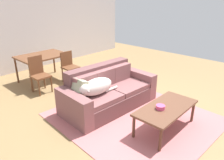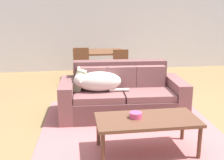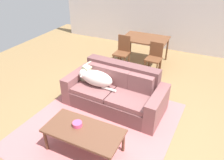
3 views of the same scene
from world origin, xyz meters
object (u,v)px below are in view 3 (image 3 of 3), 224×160
object	(u,v)px
dog_on_left_cushion	(95,78)
dining_chair_near_right	(154,57)
dining_table	(145,40)
bowl_on_coffee_table	(77,124)
dining_chair_near_left	(123,50)
couch	(116,92)
throw_pillow_by_left_arm	(88,71)
coffee_table	(84,132)

from	to	relation	value
dog_on_left_cushion	dining_chair_near_right	distance (m)	2.05
dining_table	dining_chair_near_right	bearing A→B (deg)	-50.95
dog_on_left_cushion	dining_chair_near_right	world-z (taller)	dining_chair_near_right
bowl_on_coffee_table	dining_chair_near_left	xyz separation A→B (m)	(-0.54, 3.13, 0.01)
couch	dining_chair_near_right	bearing A→B (deg)	83.30
dog_on_left_cushion	dining_table	world-z (taller)	dog_on_left_cushion
throw_pillow_by_left_arm	dining_chair_near_right	size ratio (longest dim) A/B	0.44
throw_pillow_by_left_arm	dining_chair_near_left	size ratio (longest dim) A/B	0.41
couch	dog_on_left_cushion	size ratio (longest dim) A/B	2.36
dog_on_left_cushion	dining_chair_near_right	size ratio (longest dim) A/B	1.06
bowl_on_coffee_table	dining_chair_near_right	distance (m)	3.18
dog_on_left_cushion	bowl_on_coffee_table	bearing A→B (deg)	-70.68
dining_table	dining_chair_near_left	xyz separation A→B (m)	(-0.46, -0.59, -0.18)
dog_on_left_cushion	throw_pillow_by_left_arm	xyz separation A→B (m)	(-0.28, 0.19, 0.00)
dining_chair_near_left	bowl_on_coffee_table	bearing A→B (deg)	-80.25
dog_on_left_cushion	throw_pillow_by_left_arm	bearing A→B (deg)	149.43
coffee_table	dining_table	distance (m)	3.78
dining_chair_near_right	dining_chair_near_left	bearing A→B (deg)	-175.99
coffee_table	dining_table	xyz separation A→B (m)	(-0.21, 3.76, 0.27)
throw_pillow_by_left_arm	dining_chair_near_left	bearing A→B (deg)	86.44
dining_table	throw_pillow_by_left_arm	bearing A→B (deg)	-103.93
dining_table	dining_chair_near_left	bearing A→B (deg)	-128.00
bowl_on_coffee_table	dining_table	xyz separation A→B (m)	(-0.08, 3.73, 0.19)
coffee_table	dining_chair_near_left	bearing A→B (deg)	102.03
couch	throw_pillow_by_left_arm	bearing A→B (deg)	175.46
bowl_on_coffee_table	throw_pillow_by_left_arm	bearing A→B (deg)	114.19
dining_chair_near_right	coffee_table	bearing A→B (deg)	-91.60
throw_pillow_by_left_arm	dining_table	size ratio (longest dim) A/B	0.29
bowl_on_coffee_table	dining_chair_near_left	size ratio (longest dim) A/B	0.17
couch	throw_pillow_by_left_arm	world-z (taller)	couch
bowl_on_coffee_table	dining_chair_near_left	bearing A→B (deg)	99.77
couch	throw_pillow_by_left_arm	xyz separation A→B (m)	(-0.72, 0.10, 0.29)
throw_pillow_by_left_arm	bowl_on_coffee_table	distance (m)	1.58
dog_on_left_cushion	coffee_table	xyz separation A→B (m)	(0.50, -1.29, -0.21)
dog_on_left_cushion	coffee_table	bearing A→B (deg)	-65.69
couch	dining_table	bearing A→B (deg)	96.76
bowl_on_coffee_table	dining_table	world-z (taller)	dining_table
bowl_on_coffee_table	dog_on_left_cushion	bearing A→B (deg)	106.16
dog_on_left_cushion	dining_table	distance (m)	2.50
couch	dining_chair_near_right	world-z (taller)	couch
dog_on_left_cushion	throw_pillow_by_left_arm	world-z (taller)	throw_pillow_by_left_arm
coffee_table	dining_chair_near_left	world-z (taller)	dining_chair_near_left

